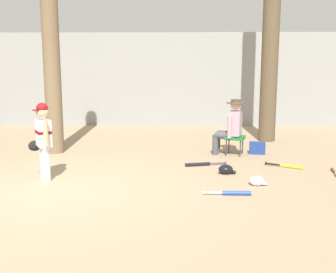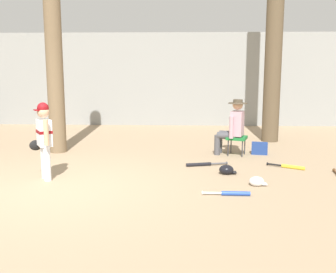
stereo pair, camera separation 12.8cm
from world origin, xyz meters
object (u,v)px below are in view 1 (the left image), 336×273
object	(u,v)px
tree_behind_spectator	(271,34)
bat_yellow_trainer	(288,166)
young_ballplayer	(43,136)
tree_near_player	(51,40)
bat_blue_youth	(233,193)
bat_black_composite	(201,164)
batting_helmet_black	(226,170)
folding_stool	(235,138)
handbag_beside_stool	(257,148)
batting_helmet_white	(257,181)
seated_spectator	(231,125)

from	to	relation	value
tree_behind_spectator	bat_yellow_trainer	world-z (taller)	tree_behind_spectator
tree_behind_spectator	young_ballplayer	distance (m)	6.20
tree_near_player	bat_blue_youth	xyz separation A→B (m)	(3.53, -2.96, -2.40)
tree_near_player	bat_blue_youth	distance (m)	5.19
bat_black_composite	tree_near_player	bearing A→B (deg)	159.64
tree_near_player	bat_yellow_trainer	world-z (taller)	tree_near_player
batting_helmet_black	bat_yellow_trainer	bearing A→B (deg)	20.11
folding_stool	handbag_beside_stool	size ratio (longest dim) A/B	1.48
tree_behind_spectator	handbag_beside_stool	xyz separation A→B (m)	(-0.55, -1.61, -2.55)
folding_stool	batting_helmet_white	xyz separation A→B (m)	(0.05, -2.25, -0.30)
bat_yellow_trainer	tree_near_player	bearing A→B (deg)	165.00
young_ballplayer	handbag_beside_stool	distance (m)	4.56
young_ballplayer	seated_spectator	world-z (taller)	young_ballplayer
batting_helmet_white	batting_helmet_black	world-z (taller)	batting_helmet_black
seated_spectator	bat_black_composite	xyz separation A→B (m)	(-0.69, -1.02, -0.61)
bat_black_composite	young_ballplayer	bearing A→B (deg)	-158.83
tree_near_player	tree_behind_spectator	xyz separation A→B (m)	(5.00, 1.55, 0.25)
tree_behind_spectator	folding_stool	world-z (taller)	tree_behind_spectator
young_ballplayer	bat_black_composite	xyz separation A→B (m)	(2.68, 1.04, -0.71)
bat_black_composite	bat_blue_youth	xyz separation A→B (m)	(0.37, -1.79, 0.00)
bat_yellow_trainer	handbag_beside_stool	bearing A→B (deg)	106.00
tree_behind_spectator	bat_blue_youth	bearing A→B (deg)	-108.05
tree_behind_spectator	bat_yellow_trainer	distance (m)	3.89
batting_helmet_white	young_ballplayer	bearing A→B (deg)	176.37
tree_behind_spectator	batting_helmet_white	size ratio (longest dim) A/B	22.04
tree_behind_spectator	seated_spectator	size ratio (longest dim) A/B	5.09
folding_stool	handbag_beside_stool	world-z (taller)	folding_stool
tree_behind_spectator	bat_blue_youth	world-z (taller)	tree_behind_spectator
bat_black_composite	bat_blue_youth	world-z (taller)	same
bat_yellow_trainer	young_ballplayer	bearing A→B (deg)	-167.95
folding_stool	bat_black_composite	distance (m)	1.30
batting_helmet_black	bat_blue_youth	bearing A→B (deg)	-91.94
folding_stool	young_ballplayer	bearing A→B (deg)	-149.63
seated_spectator	bat_blue_youth	world-z (taller)	seated_spectator
bat_blue_youth	folding_stool	bearing A→B (deg)	81.65
bat_blue_youth	batting_helmet_black	distance (m)	1.22
tree_near_player	batting_helmet_black	world-z (taller)	tree_near_player
tree_near_player	handbag_beside_stool	distance (m)	5.01
bat_blue_youth	batting_helmet_white	bearing A→B (deg)	49.04
seated_spectator	batting_helmet_black	xyz separation A→B (m)	(-0.27, -1.59, -0.56)
tree_behind_spectator	batting_helmet_black	world-z (taller)	tree_behind_spectator
tree_near_player	bat_blue_youth	size ratio (longest dim) A/B	7.49
tree_behind_spectator	bat_black_composite	xyz separation A→B (m)	(-1.84, -2.72, -2.65)
bat_yellow_trainer	batting_helmet_black	world-z (taller)	batting_helmet_black
tree_near_player	bat_blue_youth	world-z (taller)	tree_near_player
young_ballplayer	handbag_beside_stool	world-z (taller)	young_ballplayer
tree_behind_spectator	bat_black_composite	bearing A→B (deg)	-124.07
seated_spectator	handbag_beside_stool	distance (m)	0.80
handbag_beside_stool	bat_yellow_trainer	xyz separation A→B (m)	(0.35, -1.23, -0.10)
tree_near_player	bat_yellow_trainer	distance (m)	5.52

